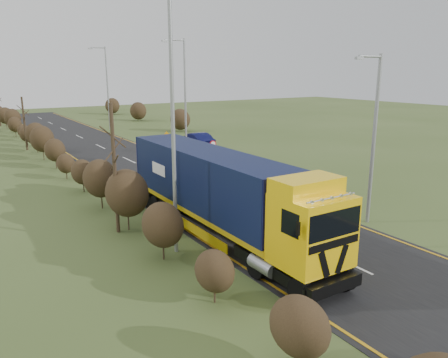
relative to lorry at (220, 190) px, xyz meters
The scene contains 14 objects.
ground 3.68m from the lorry, 15.66° to the right, with size 160.00×160.00×0.00m, color #3C4E21.
road 9.89m from the lorry, 73.10° to the left, with size 8.00×120.00×0.02m, color black.
layby 21.46m from the lorry, 64.17° to the left, with size 6.00×18.00×0.02m, color #2F2C2A.
lane_markings 9.60m from the lorry, 72.55° to the left, with size 7.52×116.00×0.01m.
hedgerow 7.82m from the lorry, 114.21° to the left, with size 2.24×102.04×6.05m.
lorry is the anchor object (origin of this frame).
car_red_hatchback 15.71m from the lorry, 60.92° to the left, with size 1.77×4.39×1.50m, color #AC0814.
car_blue_sedan 23.56m from the lorry, 63.77° to the left, with size 1.68×4.81×1.59m, color #090C35.
streetlight_near 7.94m from the lorry, 16.49° to the right, with size 1.75×0.18×8.20m.
streetlight_mid 20.37m from the lorry, 67.12° to the left, with size 2.13×0.20×10.08m.
streetlight_far 40.38m from the lorry, 78.98° to the left, with size 2.18×0.21×10.33m.
left_pole 4.18m from the lorry, behind, with size 0.16×0.16×11.33m, color gray.
speed_sign 15.17m from the lorry, 60.26° to the left, with size 0.58×0.10×2.11m.
warning_board 21.84m from the lorry, 71.17° to the left, with size 0.77×0.11×2.01m.
Camera 1 is at (-12.72, -15.12, 7.43)m, focal length 35.00 mm.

